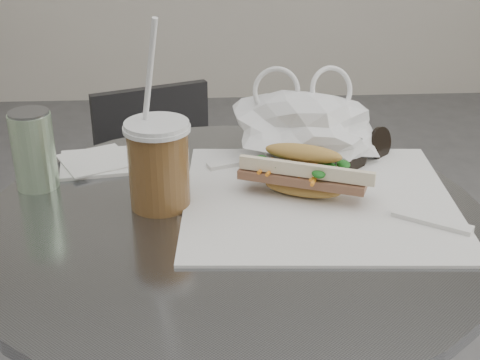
{
  "coord_description": "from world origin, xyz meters",
  "views": [
    {
      "loc": [
        -0.04,
        -0.67,
        1.21
      ],
      "look_at": [
        0.01,
        0.22,
        0.79
      ],
      "focal_mm": 50.0,
      "sensor_mm": 36.0,
      "label": 1
    }
  ],
  "objects": [
    {
      "name": "chair_far",
      "position": [
        -0.12,
        0.8,
        0.32
      ],
      "size": [
        0.4,
        0.42,
        0.71
      ],
      "rotation": [
        0.0,
        0.0,
        3.51
      ],
      "color": "#2A2A2C",
      "rests_on": "ground"
    },
    {
      "name": "banh_mi",
      "position": [
        0.11,
        0.26,
        0.78
      ],
      "size": [
        0.26,
        0.18,
        0.08
      ],
      "rotation": [
        0.0,
        0.0,
        -0.39
      ],
      "color": "tan",
      "rests_on": "sandwich_paper"
    },
    {
      "name": "drink_can",
      "position": [
        -0.31,
        0.32,
        0.8
      ],
      "size": [
        0.07,
        0.07,
        0.13
      ],
      "color": "#69A05D",
      "rests_on": "cafe_table"
    },
    {
      "name": "iced_coffee",
      "position": [
        -0.11,
        0.24,
        0.81
      ],
      "size": [
        0.1,
        0.1,
        0.29
      ],
      "color": "brown",
      "rests_on": "cafe_table"
    },
    {
      "name": "napkin_stack",
      "position": [
        -0.23,
        0.4,
        0.74
      ],
      "size": [
        0.15,
        0.15,
        0.01
      ],
      "color": "white",
      "rests_on": "cafe_table"
    },
    {
      "name": "plastic_bag",
      "position": [
        0.13,
        0.4,
        0.8
      ],
      "size": [
        0.24,
        0.19,
        0.12
      ],
      "primitive_type": null,
      "rotation": [
        0.0,
        0.0,
        0.02
      ],
      "color": "white",
      "rests_on": "cafe_table"
    },
    {
      "name": "sandwich_paper",
      "position": [
        0.13,
        0.24,
        0.74
      ],
      "size": [
        0.43,
        0.41,
        0.0
      ],
      "primitive_type": "cube",
      "rotation": [
        0.0,
        0.0,
        -0.06
      ],
      "color": "white",
      "rests_on": "cafe_table"
    },
    {
      "name": "sunglasses",
      "position": [
        0.24,
        0.38,
        0.76
      ],
      "size": [
        0.11,
        0.1,
        0.06
      ],
      "rotation": [
        0.0,
        0.0,
        0.73
      ],
      "color": "black",
      "rests_on": "cafe_table"
    }
  ]
}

